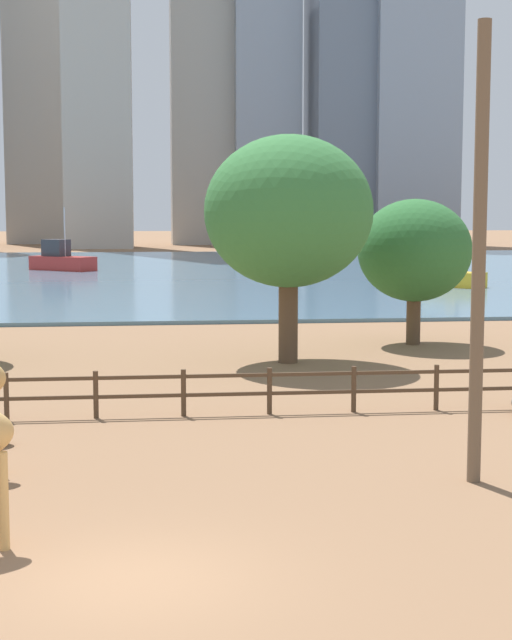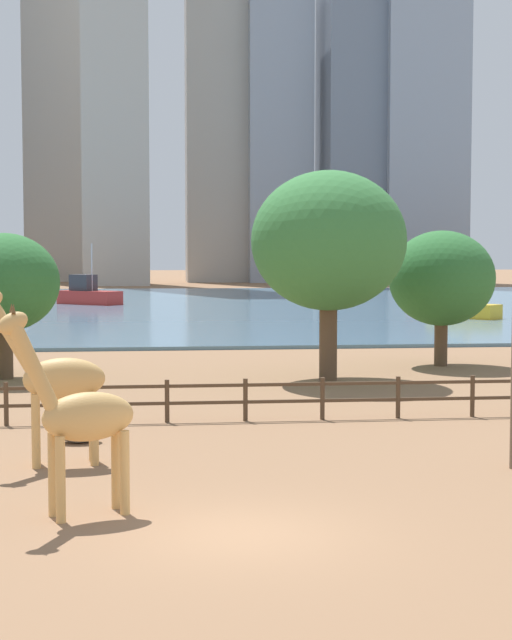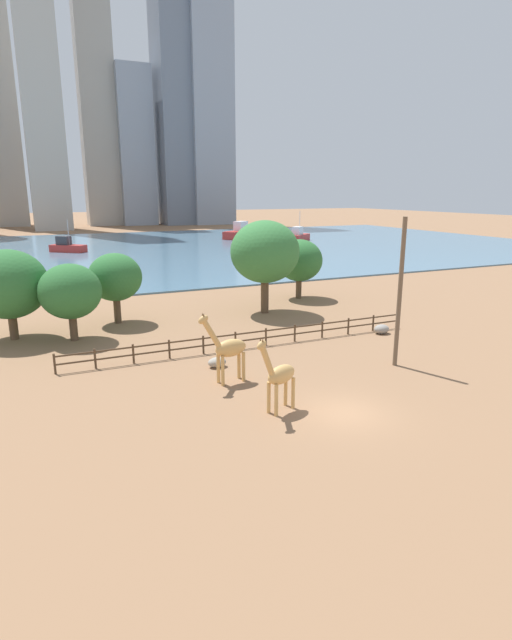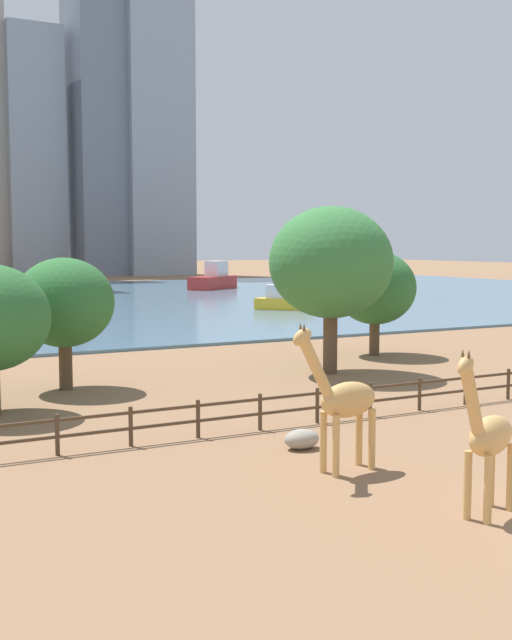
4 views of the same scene
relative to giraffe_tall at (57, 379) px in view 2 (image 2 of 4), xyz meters
name	(u,v)px [view 2 (image 2 of 4)]	position (x,y,z in m)	size (l,w,h in m)	color
ground_plane	(164,305)	(3.85, 73.68, -2.09)	(400.00, 400.00, 0.00)	#8C6647
harbor_water	(165,305)	(3.85, 70.68, -1.99)	(180.00, 86.00, 0.20)	slate
giraffe_tall	(57,379)	(0.00, 0.00, 0.00)	(3.10, 1.02, 4.40)	tan
giraffe_companion	(81,416)	(0.88, -4.77, -0.13)	(2.71, 1.45, 4.18)	tan
boulder_near_fence	(78,431)	(0.31, 2.76, -1.77)	(1.19, 0.85, 0.64)	gray
enclosure_fence	(189,397)	(3.41, 5.68, -1.33)	(26.12, 0.14, 1.30)	#4C3826
tree_center_broad	(4,283)	(-3.57, 16.72, 1.81)	(4.44, 4.44, 5.93)	brown
tree_left_small	(329,241)	(9.40, 14.91, 3.49)	(6.22, 6.22, 8.41)	brown
tree_right_small	(442,279)	(15.42, 19.30, 1.87)	(4.79, 4.79, 6.14)	brown
boat_ferry	(443,285)	(35.60, 84.46, -0.56)	(9.10, 7.93, 3.94)	#B22D28
boat_sailboat	(88,294)	(-3.51, 71.86, -0.92)	(6.49, 5.94, 5.84)	#B22D28
boat_barge	(462,307)	(25.98, 48.37, -1.07)	(5.12, 5.35, 4.90)	gold
skyline_tower_needle	(357,25)	(38.79, 146.73, 42.67)	(11.93, 15.41, 89.52)	slate
skyline_tower_glass	(216,15)	(14.56, 151.54, 44.85)	(10.82, 9.38, 93.90)	#ADA89E
skyline_block_right	(56,101)	(-14.08, 159.03, 30.54)	(10.94, 10.10, 65.27)	#B7B2A8
skyline_tower_short	(278,140)	(25.33, 149.19, 22.92)	(11.12, 10.85, 50.02)	#939EAD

